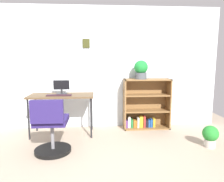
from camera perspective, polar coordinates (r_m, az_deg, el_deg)
wall_back at (r=4.08m, az=-7.24°, el=6.29°), size 5.20×0.12×2.32m
desk at (r=3.73m, az=-13.69°, el=-1.90°), size 1.11×0.51×0.72m
monitor at (r=3.79m, az=-13.72°, el=0.94°), size 0.28×0.19×0.24m
keyboard at (r=3.61m, az=-14.35°, el=-1.14°), size 0.41×0.11×0.02m
office_chair at (r=3.07m, az=-16.39°, el=-10.18°), size 0.52×0.54×0.81m
bookshelf_low at (r=4.09m, az=9.10°, el=-4.04°), size 0.88×0.30×0.96m
potted_plant_on_shelf at (r=3.91m, az=7.98°, el=5.92°), size 0.25×0.25×0.35m
potted_plant_floor at (r=3.54m, az=25.44°, el=-10.97°), size 0.24×0.24×0.33m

